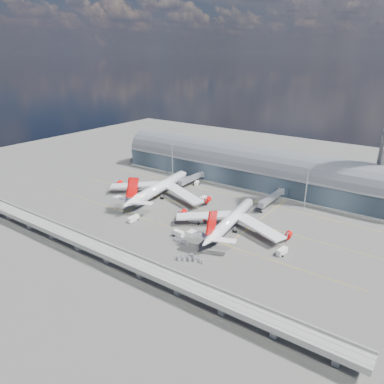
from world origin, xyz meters
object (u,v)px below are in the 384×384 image
Objects in this scene: cargo_train_0 at (187,259)px; cargo_train_1 at (181,241)px; service_truck_2 at (196,220)px; service_truck_5 at (197,183)px; floodlight_mast_left at (172,161)px; service_truck_1 at (179,234)px; airliner_right at (231,220)px; service_truck_0 at (133,219)px; airliner_left at (159,188)px; floodlight_mast_right at (306,188)px; service_truck_4 at (203,199)px; service_truck_3 at (282,251)px; cargo_train_2 at (197,259)px.

cargo_train_0 is 1.02× the size of cargo_train_1.
service_truck_2 is 62.39m from service_truck_5.
service_truck_1 is at bearing -49.65° from floodlight_mast_left.
floodlight_mast_left reaches higher than service_truck_5.
cargo_train_1 is at bearing -123.17° from airliner_right.
service_truck_0 is 31.74m from service_truck_1.
service_truck_1 is (44.08, -36.25, -4.86)m from airliner_left.
airliner_right is 7.96× the size of service_truck_2.
floodlight_mast_right is 67.99m from service_truck_2.
service_truck_1 is 51.30m from service_truck_4.
cargo_train_1 is at bearing -114.50° from floodlight_mast_right.
airliner_left is 8.96× the size of service_truck_2.
floodlight_mast_left is 125.23m from service_truck_3.
service_truck_0 is at bearing -134.92° from floodlight_mast_right.
service_truck_3 is (49.90, 13.82, -0.08)m from service_truck_1.
floodlight_mast_right is 2.76× the size of cargo_train_2.
service_truck_1 is (60.65, -71.40, -12.00)m from floodlight_mast_left.
service_truck_2 is at bearing -77.73° from service_truck_5.
floodlight_mast_left is 3.49× the size of service_truck_0.
service_truck_5 is 102.41m from cargo_train_2.
service_truck_5 is (-35.70, 51.17, -0.13)m from service_truck_2.
floodlight_mast_left is 4.29× the size of service_truck_5.
service_truck_1 reaches higher than cargo_train_0.
service_truck_1 is at bearing -84.15° from service_truck_5.
floodlight_mast_left is 118.25m from cargo_train_2.
airliner_left is 81.85m from cargo_train_2.
service_truck_5 reaches higher than cargo_train_0.
service_truck_3 reaches higher than service_truck_5.
service_truck_1 is 80.02m from service_truck_5.
service_truck_5 is at bearing 92.54° from service_truck_0.
cargo_train_1 is at bearing 72.09° from cargo_train_0.
airliner_left is 63.86m from cargo_train_1.
service_truck_0 reaches higher than service_truck_4.
cargo_train_2 is at bearing -46.24° from floodlight_mast_left.
airliner_right reaches higher than service_truck_5.
service_truck_2 is (29.29, 19.08, -0.04)m from service_truck_0.
airliner_left reaches higher than cargo_train_1.
cargo_train_0 is at bearing -172.43° from service_truck_2.
service_truck_3 reaches higher than service_truck_2.
airliner_left is 1.13× the size of airliner_right.
airliner_left reaches higher than cargo_train_2.
cargo_train_0 reaches higher than cargo_train_2.
service_truck_3 is at bearing -21.66° from airliner_left.
airliner_left reaches higher than airliner_right.
service_truck_0 is at bearing -161.44° from service_truck_3.
service_truck_0 is 36.81m from cargo_train_1.
cargo_train_2 is at bearing -166.04° from service_truck_2.
service_truck_0 is 34.95m from service_truck_2.
floodlight_mast_left is 92.56m from airliner_right.
service_truck_2 reaches higher than cargo_train_0.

